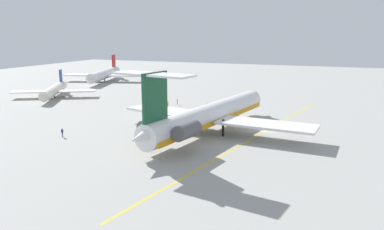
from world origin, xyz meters
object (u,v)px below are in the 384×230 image
(ground_crew_near_tail, at_px, (177,101))
(ground_crew_portside, at_px, (168,104))
(main_jetliner, at_px, (207,115))
(ground_crew_near_nose, at_px, (62,131))
(airliner_mid_right, at_px, (104,74))
(safety_cone_nose, at_px, (207,103))
(airliner_mid_left, at_px, (53,91))

(ground_crew_near_tail, relative_size, ground_crew_portside, 0.98)
(main_jetliner, height_order, ground_crew_near_tail, main_jetliner)
(ground_crew_near_tail, xyz_separation_m, ground_crew_portside, (-4.69, 0.64, 0.02))
(ground_crew_near_nose, distance_m, ground_crew_portside, 33.91)
(airliner_mid_right, relative_size, ground_crew_near_nose, 19.61)
(airliner_mid_right, relative_size, ground_crew_near_tail, 19.84)
(main_jetliner, distance_m, safety_cone_nose, 30.89)
(ground_crew_portside, bearing_deg, safety_cone_nose, 107.97)
(airliner_mid_left, relative_size, safety_cone_nose, 43.48)
(airliner_mid_right, xyz_separation_m, ground_crew_near_nose, (-72.35, -40.49, -1.89))
(airliner_mid_left, bearing_deg, ground_crew_near_nose, 15.00)
(airliner_mid_left, relative_size, airliner_mid_right, 0.72)
(main_jetliner, height_order, airliner_mid_right, main_jetliner)
(airliner_mid_left, distance_m, ground_crew_portside, 38.93)
(main_jetliner, bearing_deg, airliner_mid_left, 79.73)
(ground_crew_portside, bearing_deg, ground_crew_near_nose, -38.23)
(ground_crew_near_nose, bearing_deg, airliner_mid_left, -2.89)
(ground_crew_near_nose, bearing_deg, ground_crew_portside, -57.53)
(ground_crew_portside, xyz_separation_m, safety_cone_nose, (8.08, -8.10, -0.81))
(main_jetliner, relative_size, airliner_mid_left, 1.94)
(airliner_mid_left, bearing_deg, safety_cone_nose, 70.30)
(main_jetliner, relative_size, ground_crew_portside, 27.22)
(ground_crew_near_nose, xyz_separation_m, safety_cone_nose, (41.34, -14.74, -0.80))
(airliner_mid_left, relative_size, ground_crew_near_nose, 14.15)
(ground_crew_near_nose, height_order, ground_crew_portside, ground_crew_portside)
(main_jetliner, distance_m, ground_crew_near_nose, 28.06)
(airliner_mid_left, bearing_deg, ground_crew_near_tail, 67.09)
(ground_crew_near_nose, distance_m, ground_crew_near_tail, 38.64)
(airliner_mid_left, distance_m, ground_crew_near_tail, 39.74)
(main_jetliner, bearing_deg, ground_crew_near_tail, 45.33)
(airliner_mid_left, relative_size, ground_crew_portside, 14.01)
(main_jetliner, height_order, ground_crew_near_nose, main_jetliner)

